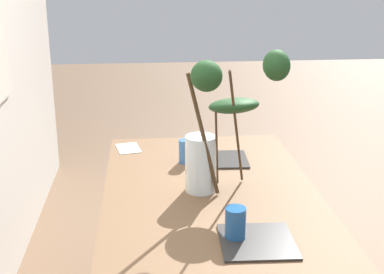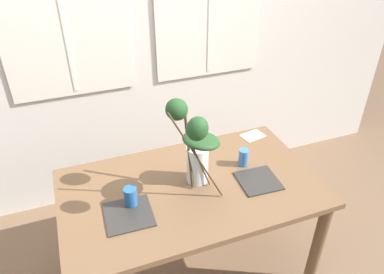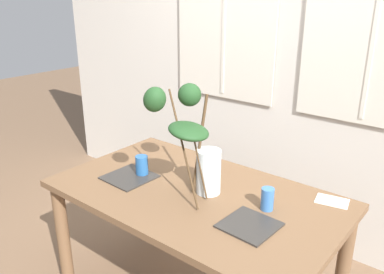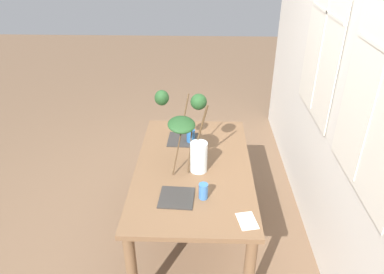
{
  "view_description": "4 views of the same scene",
  "coord_description": "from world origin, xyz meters",
  "px_view_note": "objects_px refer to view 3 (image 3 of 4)",
  "views": [
    {
      "loc": [
        -1.97,
        0.26,
        1.65
      ],
      "look_at": [
        0.13,
        0.07,
        0.95
      ],
      "focal_mm": 50.14,
      "sensor_mm": 36.0,
      "label": 1
    },
    {
      "loc": [
        -0.57,
        -1.54,
        2.16
      ],
      "look_at": [
        0.03,
        0.07,
        1.03
      ],
      "focal_mm": 34.21,
      "sensor_mm": 36.0,
      "label": 2
    },
    {
      "loc": [
        1.15,
        -1.46,
        1.74
      ],
      "look_at": [
        -0.02,
        -0.0,
        1.04
      ],
      "focal_mm": 37.1,
      "sensor_mm": 36.0,
      "label": 3
    },
    {
      "loc": [
        2.31,
        0.07,
        2.3
      ],
      "look_at": [
        0.03,
        -0.01,
        1.01
      ],
      "focal_mm": 33.93,
      "sensor_mm": 36.0,
      "label": 4
    }
  ],
  "objects_px": {
    "dining_table": "(195,209)",
    "plate_square_right": "(249,225)",
    "vase_with_branches": "(195,144)",
    "plate_square_left": "(129,177)",
    "drinking_glass_blue_left": "(142,166)",
    "drinking_glass_blue_right": "(267,199)"
  },
  "relations": [
    {
      "from": "drinking_glass_blue_left",
      "to": "drinking_glass_blue_right",
      "type": "relative_size",
      "value": 1.04
    },
    {
      "from": "vase_with_branches",
      "to": "drinking_glass_blue_left",
      "type": "bearing_deg",
      "value": -178.28
    },
    {
      "from": "drinking_glass_blue_left",
      "to": "drinking_glass_blue_right",
      "type": "distance_m",
      "value": 0.75
    },
    {
      "from": "plate_square_left",
      "to": "drinking_glass_blue_left",
      "type": "bearing_deg",
      "value": 66.07
    },
    {
      "from": "drinking_glass_blue_left",
      "to": "plate_square_right",
      "type": "bearing_deg",
      "value": -5.16
    },
    {
      "from": "dining_table",
      "to": "plate_square_right",
      "type": "height_order",
      "value": "plate_square_right"
    },
    {
      "from": "plate_square_left",
      "to": "plate_square_right",
      "type": "distance_m",
      "value": 0.78
    },
    {
      "from": "vase_with_branches",
      "to": "plate_square_right",
      "type": "distance_m",
      "value": 0.47
    },
    {
      "from": "drinking_glass_blue_right",
      "to": "plate_square_right",
      "type": "xyz_separation_m",
      "value": [
        0.01,
        -0.18,
        -0.05
      ]
    },
    {
      "from": "drinking_glass_blue_left",
      "to": "plate_square_right",
      "type": "relative_size",
      "value": 0.5
    },
    {
      "from": "vase_with_branches",
      "to": "plate_square_left",
      "type": "height_order",
      "value": "vase_with_branches"
    },
    {
      "from": "vase_with_branches",
      "to": "drinking_glass_blue_right",
      "type": "xyz_separation_m",
      "value": [
        0.36,
        0.1,
        -0.23
      ]
    },
    {
      "from": "plate_square_left",
      "to": "plate_square_right",
      "type": "xyz_separation_m",
      "value": [
        0.78,
        0.0,
        0.0
      ]
    },
    {
      "from": "vase_with_branches",
      "to": "dining_table",
      "type": "bearing_deg",
      "value": 127.66
    },
    {
      "from": "vase_with_branches",
      "to": "drinking_glass_blue_right",
      "type": "height_order",
      "value": "vase_with_branches"
    },
    {
      "from": "dining_table",
      "to": "plate_square_left",
      "type": "xyz_separation_m",
      "value": [
        -0.39,
        -0.1,
        0.11
      ]
    },
    {
      "from": "drinking_glass_blue_right",
      "to": "plate_square_right",
      "type": "height_order",
      "value": "drinking_glass_blue_right"
    },
    {
      "from": "vase_with_branches",
      "to": "drinking_glass_blue_right",
      "type": "distance_m",
      "value": 0.44
    },
    {
      "from": "dining_table",
      "to": "vase_with_branches",
      "type": "distance_m",
      "value": 0.39
    },
    {
      "from": "dining_table",
      "to": "drinking_glass_blue_right",
      "type": "xyz_separation_m",
      "value": [
        0.38,
        0.08,
        0.16
      ]
    },
    {
      "from": "vase_with_branches",
      "to": "plate_square_right",
      "type": "relative_size",
      "value": 2.67
    },
    {
      "from": "vase_with_branches",
      "to": "plate_square_left",
      "type": "distance_m",
      "value": 0.5
    }
  ]
}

